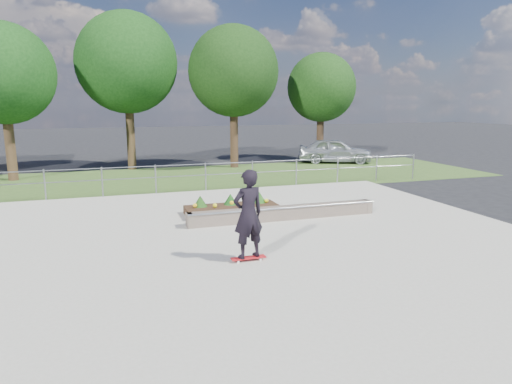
% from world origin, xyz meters
% --- Properties ---
extents(ground, '(120.00, 120.00, 0.00)m').
position_xyz_m(ground, '(0.00, 0.00, 0.00)').
color(ground, black).
rests_on(ground, ground).
extents(grass_verge, '(30.00, 8.00, 0.02)m').
position_xyz_m(grass_verge, '(0.00, 11.00, 0.01)').
color(grass_verge, '#324D1F').
rests_on(grass_verge, ground).
extents(concrete_slab, '(15.00, 15.00, 0.06)m').
position_xyz_m(concrete_slab, '(0.00, 0.00, 0.03)').
color(concrete_slab, '#9E9B8C').
rests_on(concrete_slab, ground).
extents(fence, '(20.06, 0.06, 1.20)m').
position_xyz_m(fence, '(0.00, 7.50, 0.77)').
color(fence, gray).
rests_on(fence, ground).
extents(tree_far_left, '(4.55, 4.55, 7.15)m').
position_xyz_m(tree_far_left, '(-8.00, 13.00, 4.85)').
color(tree_far_left, '#382516').
rests_on(tree_far_left, ground).
extents(tree_mid_left, '(5.25, 5.25, 8.25)m').
position_xyz_m(tree_mid_left, '(-2.50, 15.00, 5.61)').
color(tree_mid_left, '#322214').
rests_on(tree_mid_left, ground).
extents(tree_mid_right, '(4.90, 4.90, 7.70)m').
position_xyz_m(tree_mid_right, '(3.00, 14.00, 5.23)').
color(tree_mid_right, '#311F13').
rests_on(tree_mid_right, ground).
extents(tree_far_right, '(4.20, 4.20, 6.60)m').
position_xyz_m(tree_far_right, '(9.00, 15.50, 4.48)').
color(tree_far_right, black).
rests_on(tree_far_right, ground).
extents(grind_ledge, '(6.00, 0.44, 0.43)m').
position_xyz_m(grind_ledge, '(1.30, 2.12, 0.26)').
color(grind_ledge, brown).
rests_on(grind_ledge, concrete_slab).
extents(planter_bed, '(3.00, 1.20, 0.61)m').
position_xyz_m(planter_bed, '(-0.00, 3.37, 0.24)').
color(planter_bed, black).
rests_on(planter_bed, concrete_slab).
extents(skateboarder, '(0.82, 0.63, 2.10)m').
position_xyz_m(skateboarder, '(-0.84, -1.11, 1.14)').
color(skateboarder, silver).
rests_on(skateboarder, concrete_slab).
extents(parked_car, '(4.72, 3.31, 1.49)m').
position_xyz_m(parked_car, '(9.29, 14.03, 0.75)').
color(parked_car, '#A2A6AB').
rests_on(parked_car, ground).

